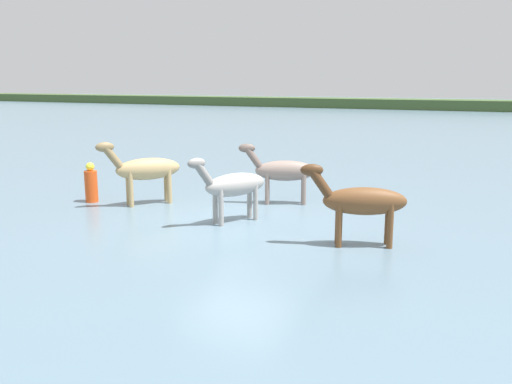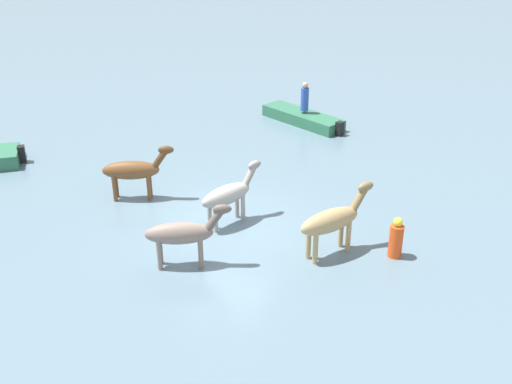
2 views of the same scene
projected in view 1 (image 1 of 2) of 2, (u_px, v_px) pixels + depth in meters
name	position (u px, v px, depth m)	size (l,w,h in m)	color
ground_plane	(237.00, 222.00, 13.42)	(210.15, 210.15, 0.00)	slate
distant_shoreline	(462.00, 110.00, 65.20)	(189.14, 6.00, 2.40)	#3A5029
horse_lead	(145.00, 169.00, 15.13)	(1.73, 2.04, 1.81)	tan
horse_mid_herd	(233.00, 185.00, 13.22)	(1.35, 2.03, 1.67)	#9E9993
horse_chestnut_trailing	(361.00, 201.00, 11.30)	(2.19, 1.15, 1.73)	brown
horse_dun_straggler	(283.00, 171.00, 15.25)	(2.13, 1.18, 1.70)	gray
buoy_channel_marker	(91.00, 184.00, 15.55)	(0.36, 0.36, 1.14)	#E54C19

